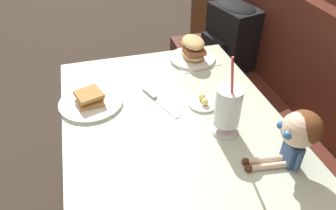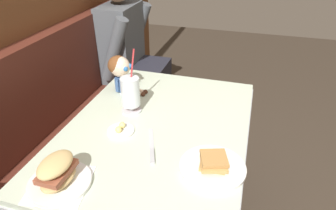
{
  "view_description": "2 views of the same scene",
  "coord_description": "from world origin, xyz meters",
  "views": [
    {
      "loc": [
        0.86,
        -0.08,
        1.51
      ],
      "look_at": [
        -0.02,
        0.16,
        0.81
      ],
      "focal_mm": 34.36,
      "sensor_mm": 36.0,
      "label": 1
    },
    {
      "loc": [
        -1.05,
        -0.18,
        1.52
      ],
      "look_at": [
        0.05,
        0.14,
        0.83
      ],
      "focal_mm": 31.84,
      "sensor_mm": 36.0,
      "label": 2
    }
  ],
  "objects": [
    {
      "name": "diner_table",
      "position": [
        0.0,
        0.18,
        0.54
      ],
      "size": [
        1.11,
        0.81,
        0.74
      ],
      "color": "beige",
      "rests_on": "ground"
    },
    {
      "name": "seated_doll",
      "position": [
        0.28,
        0.48,
        0.87
      ],
      "size": [
        0.12,
        0.22,
        0.2
      ],
      "color": "#385689",
      "rests_on": "diner_table"
    },
    {
      "name": "butter_saucer",
      "position": [
        -0.08,
        0.32,
        0.75
      ],
      "size": [
        0.12,
        0.12,
        0.04
      ],
      "color": "white",
      "rests_on": "diner_table"
    },
    {
      "name": "booth_bench",
      "position": [
        0.0,
        0.81,
        0.33
      ],
      "size": [
        2.6,
        0.48,
        1.0
      ],
      "color": "#512319",
      "rests_on": "ground"
    },
    {
      "name": "backpack",
      "position": [
        -0.81,
        0.78,
        0.66
      ],
      "size": [
        0.34,
        0.3,
        0.41
      ],
      "color": "black",
      "rests_on": "booth_bench"
    },
    {
      "name": "milkshake_glass",
      "position": [
        0.09,
        0.34,
        0.84
      ],
      "size": [
        0.1,
        0.1,
        0.32
      ],
      "color": "silver",
      "rests_on": "diner_table"
    },
    {
      "name": "sandwich_plate",
      "position": [
        -0.43,
        0.39,
        0.79
      ],
      "size": [
        0.23,
        0.23,
        0.12
      ],
      "color": "white",
      "rests_on": "diner_table"
    },
    {
      "name": "toast_plate",
      "position": [
        -0.2,
        -0.11,
        0.76
      ],
      "size": [
        0.25,
        0.25,
        0.06
      ],
      "color": "white",
      "rests_on": "diner_table"
    },
    {
      "name": "butter_knife",
      "position": [
        -0.17,
        0.14,
        0.74
      ],
      "size": [
        0.23,
        0.1,
        0.01
      ],
      "color": "silver",
      "rests_on": "diner_table"
    }
  ]
}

